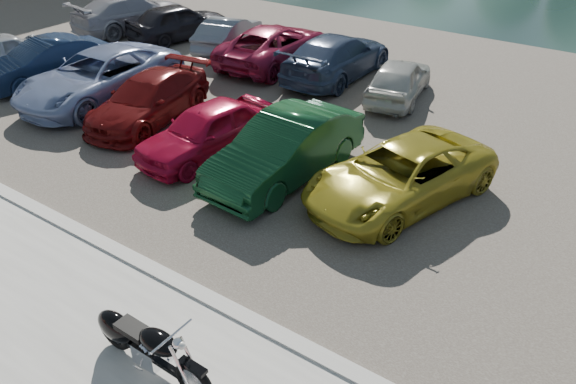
% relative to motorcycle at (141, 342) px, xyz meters
% --- Properties ---
extents(ground, '(200.00, 200.00, 0.00)m').
position_rel_motorcycle_xyz_m(ground, '(-0.38, -0.38, -0.56)').
color(ground, '#595447').
rests_on(ground, ground).
extents(kerb, '(60.00, 0.30, 0.14)m').
position_rel_motorcycle_xyz_m(kerb, '(-0.38, 1.62, -0.49)').
color(kerb, '#9D9A94').
rests_on(kerb, ground).
extents(parking_lot, '(60.00, 18.00, 0.04)m').
position_rel_motorcycle_xyz_m(parking_lot, '(-0.38, 10.62, -0.54)').
color(parking_lot, '#48413A').
rests_on(parking_lot, ground).
extents(motorcycle, '(2.33, 0.75, 1.05)m').
position_rel_motorcycle_xyz_m(motorcycle, '(0.00, 0.00, 0.00)').
color(motorcycle, black).
rests_on(motorcycle, promenade).
extents(car_1, '(2.05, 4.33, 1.37)m').
position_rel_motorcycle_xyz_m(car_1, '(-11.51, 6.55, 0.16)').
color(car_1, '#14223E').
rests_on(car_1, parking_lot).
extents(car_2, '(2.53, 5.36, 1.48)m').
position_rel_motorcycle_xyz_m(car_2, '(-8.83, 6.54, 0.22)').
color(car_2, '#7F8FB9').
rests_on(car_2, parking_lot).
extents(car_3, '(2.44, 4.56, 1.26)m').
position_rel_motorcycle_xyz_m(car_3, '(-6.52, 6.33, 0.11)').
color(car_3, '#5E0D0D').
rests_on(car_3, parking_lot).
extents(car_4, '(2.01, 4.01, 1.31)m').
position_rel_motorcycle_xyz_m(car_4, '(-3.79, 5.71, 0.13)').
color(car_4, '#AA0B2E').
rests_on(car_4, parking_lot).
extents(car_5, '(1.80, 4.56, 1.48)m').
position_rel_motorcycle_xyz_m(car_5, '(-1.53, 5.88, 0.22)').
color(car_5, '#103B1E').
rests_on(car_5, parking_lot).
extents(car_6, '(3.40, 5.04, 1.28)m').
position_rel_motorcycle_xyz_m(car_6, '(1.09, 6.44, 0.12)').
color(car_6, '#A59826').
rests_on(car_6, parking_lot).
extents(car_7, '(2.87, 5.28, 1.45)m').
position_rel_motorcycle_xyz_m(car_7, '(-13.83, 12.29, 0.20)').
color(car_7, '#9F9EA7').
rests_on(car_7, parking_lot).
extents(car_8, '(2.59, 4.40, 1.41)m').
position_rel_motorcycle_xyz_m(car_8, '(-11.36, 12.48, 0.18)').
color(car_8, black).
rests_on(car_8, parking_lot).
extents(car_9, '(2.17, 3.92, 1.23)m').
position_rel_motorcycle_xyz_m(car_9, '(-8.82, 12.56, 0.09)').
color(car_9, slate).
rests_on(car_9, parking_lot).
extents(car_10, '(2.54, 5.05, 1.37)m').
position_rel_motorcycle_xyz_m(car_10, '(-6.44, 12.22, 0.16)').
color(car_10, maroon).
rests_on(car_10, parking_lot).
extents(car_11, '(2.08, 4.97, 1.43)m').
position_rel_motorcycle_xyz_m(car_11, '(-3.94, 12.32, 0.20)').
color(car_11, navy).
rests_on(car_11, parking_lot).
extents(car_12, '(2.16, 3.87, 1.24)m').
position_rel_motorcycle_xyz_m(car_12, '(-1.44, 11.79, 0.10)').
color(car_12, '#B6B7B2').
rests_on(car_12, parking_lot).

